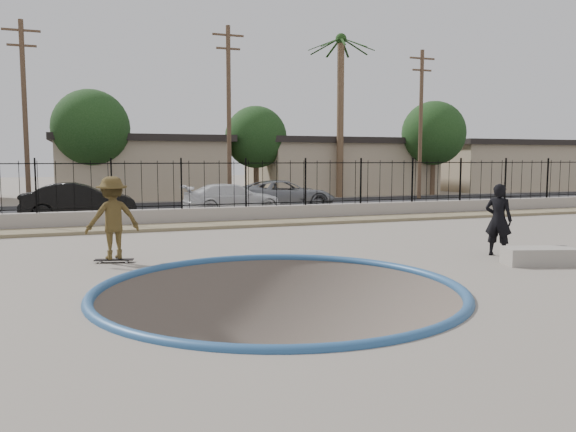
{
  "coord_description": "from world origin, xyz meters",
  "views": [
    {
      "loc": [
        -3.36,
        -10.83,
        2.47
      ],
      "look_at": [
        1.26,
        2.0,
        1.07
      ],
      "focal_mm": 35.0,
      "sensor_mm": 36.0,
      "label": 1
    }
  ],
  "objects_px": {
    "concrete_ledge": "(539,256)",
    "car_c": "(233,198)",
    "skater": "(113,222)",
    "car_b": "(79,201)",
    "car_d": "(284,194)",
    "skateboard": "(114,260)",
    "videographer": "(498,220)"
  },
  "relations": [
    {
      "from": "concrete_ledge",
      "to": "car_c",
      "type": "height_order",
      "value": "car_c"
    },
    {
      "from": "skater",
      "to": "car_b",
      "type": "bearing_deg",
      "value": -97.6
    },
    {
      "from": "concrete_ledge",
      "to": "car_d",
      "type": "distance_m",
      "value": 15.68
    },
    {
      "from": "concrete_ledge",
      "to": "car_b",
      "type": "relative_size",
      "value": 0.36
    },
    {
      "from": "skateboard",
      "to": "car_d",
      "type": "relative_size",
      "value": 0.19
    },
    {
      "from": "videographer",
      "to": "car_d",
      "type": "xyz_separation_m",
      "value": [
        -0.72,
        14.32,
        -0.19
      ]
    },
    {
      "from": "skateboard",
      "to": "skater",
      "type": "bearing_deg",
      "value": 104.3
    },
    {
      "from": "skateboard",
      "to": "car_d",
      "type": "distance_m",
      "value": 14.75
    },
    {
      "from": "car_d",
      "to": "skateboard",
      "type": "bearing_deg",
      "value": 149.05
    },
    {
      "from": "car_b",
      "to": "concrete_ledge",
      "type": "bearing_deg",
      "value": -144.28
    },
    {
      "from": "skateboard",
      "to": "car_b",
      "type": "distance_m",
      "value": 10.46
    },
    {
      "from": "concrete_ledge",
      "to": "car_b",
      "type": "bearing_deg",
      "value": 126.05
    },
    {
      "from": "videographer",
      "to": "car_b",
      "type": "xyz_separation_m",
      "value": [
        -10.13,
        12.72,
        -0.16
      ]
    },
    {
      "from": "concrete_ledge",
      "to": "car_b",
      "type": "distance_m",
      "value": 17.38
    },
    {
      "from": "concrete_ledge",
      "to": "skater",
      "type": "bearing_deg",
      "value": 158.71
    },
    {
      "from": "car_b",
      "to": "skateboard",
      "type": "bearing_deg",
      "value": -175.57
    },
    {
      "from": "car_c",
      "to": "car_d",
      "type": "height_order",
      "value": "car_d"
    },
    {
      "from": "car_b",
      "to": "car_d",
      "type": "xyz_separation_m",
      "value": [
        9.41,
        1.6,
        -0.03
      ]
    },
    {
      "from": "car_b",
      "to": "car_c",
      "type": "xyz_separation_m",
      "value": [
        6.54,
        0.48,
        -0.08
      ]
    },
    {
      "from": "concrete_ledge",
      "to": "car_d",
      "type": "relative_size",
      "value": 0.32
    },
    {
      "from": "videographer",
      "to": "car_d",
      "type": "bearing_deg",
      "value": -31.57
    },
    {
      "from": "car_d",
      "to": "car_b",
      "type": "bearing_deg",
      "value": 104.16
    },
    {
      "from": "skateboard",
      "to": "car_d",
      "type": "bearing_deg",
      "value": 68.83
    },
    {
      "from": "skater",
      "to": "car_b",
      "type": "relative_size",
      "value": 0.44
    },
    {
      "from": "skater",
      "to": "concrete_ledge",
      "type": "bearing_deg",
      "value": 146.35
    },
    {
      "from": "skateboard",
      "to": "car_c",
      "type": "distance_m",
      "value": 12.29
    },
    {
      "from": "videographer",
      "to": "car_c",
      "type": "height_order",
      "value": "videographer"
    },
    {
      "from": "concrete_ledge",
      "to": "car_d",
      "type": "xyz_separation_m",
      "value": [
        -0.81,
        15.65,
        0.53
      ]
    },
    {
      "from": "skateboard",
      "to": "videographer",
      "type": "bearing_deg",
      "value": 0.22
    },
    {
      "from": "skater",
      "to": "skateboard",
      "type": "height_order",
      "value": "skater"
    },
    {
      "from": "skater",
      "to": "concrete_ledge",
      "type": "height_order",
      "value": "skater"
    },
    {
      "from": "skateboard",
      "to": "concrete_ledge",
      "type": "relative_size",
      "value": 0.58
    }
  ]
}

